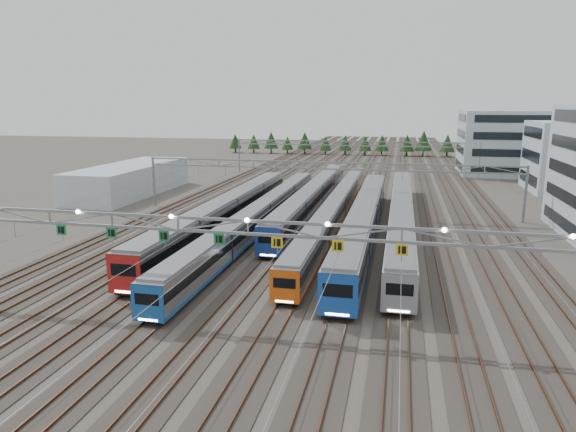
% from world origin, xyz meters
% --- Properties ---
extents(ground, '(400.00, 400.00, 0.00)m').
position_xyz_m(ground, '(0.00, 0.00, 0.00)').
color(ground, '#47423A').
rests_on(ground, ground).
extents(track_bed, '(54.00, 260.00, 5.42)m').
position_xyz_m(track_bed, '(0.00, 100.00, 1.49)').
color(track_bed, '#2D2823').
rests_on(track_bed, ground).
extents(train_a, '(3.12, 52.45, 4.07)m').
position_xyz_m(train_a, '(-11.25, 27.38, 2.29)').
color(train_a, black).
rests_on(train_a, ground).
extents(train_b, '(2.60, 62.71, 3.38)m').
position_xyz_m(train_b, '(-6.75, 27.89, 1.94)').
color(train_b, black).
rests_on(train_b, ground).
extents(train_c, '(2.88, 57.11, 3.75)m').
position_xyz_m(train_c, '(-2.25, 42.82, 2.12)').
color(train_c, black).
rests_on(train_c, ground).
extents(train_d, '(2.53, 68.04, 3.28)m').
position_xyz_m(train_d, '(2.25, 36.26, 1.89)').
color(train_d, black).
rests_on(train_d, ground).
extents(train_e, '(3.07, 54.44, 4.00)m').
position_xyz_m(train_e, '(6.75, 27.53, 2.25)').
color(train_e, black).
rests_on(train_e, ground).
extents(train_f, '(2.83, 60.71, 3.69)m').
position_xyz_m(train_f, '(11.25, 32.43, 2.09)').
color(train_f, black).
rests_on(train_f, ground).
extents(gantry_near, '(56.36, 0.61, 8.08)m').
position_xyz_m(gantry_near, '(-0.05, -0.12, 7.09)').
color(gantry_near, gray).
rests_on(gantry_near, ground).
extents(gantry_mid, '(56.36, 0.36, 8.00)m').
position_xyz_m(gantry_mid, '(0.00, 40.00, 6.39)').
color(gantry_mid, gray).
rests_on(gantry_mid, ground).
extents(gantry_far, '(56.36, 0.36, 8.00)m').
position_xyz_m(gantry_far, '(0.00, 85.00, 6.39)').
color(gantry_far, gray).
rests_on(gantry_far, ground).
extents(depot_bldg_mid, '(14.00, 16.00, 13.08)m').
position_xyz_m(depot_bldg_mid, '(41.89, 69.64, 6.54)').
color(depot_bldg_mid, '#A7BEC7').
rests_on(depot_bldg_mid, ground).
extents(depot_bldg_north, '(22.00, 18.00, 14.81)m').
position_xyz_m(depot_bldg_north, '(35.61, 93.84, 7.40)').
color(depot_bldg_north, '#A7BEC7').
rests_on(depot_bldg_north, ground).
extents(west_shed, '(10.00, 30.00, 5.34)m').
position_xyz_m(west_shed, '(-37.69, 49.71, 2.67)').
color(west_shed, '#A7BEC7').
rests_on(west_shed, ground).
extents(treeline, '(87.50, 5.60, 7.02)m').
position_xyz_m(treeline, '(-4.05, 132.81, 4.23)').
color(treeline, '#332114').
rests_on(treeline, ground).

